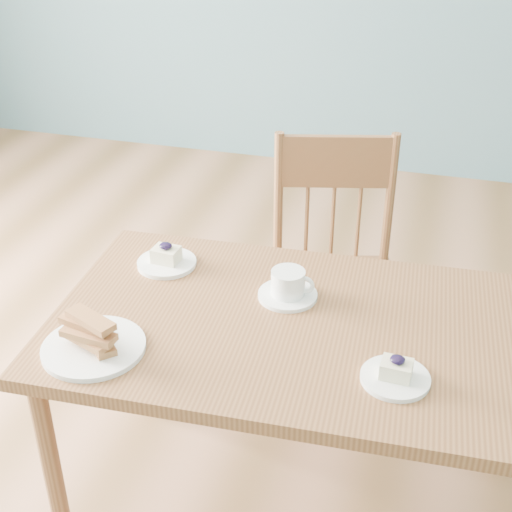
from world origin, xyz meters
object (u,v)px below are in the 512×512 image
coffee_cup (288,286)px  biscotti_plate (93,339)px  dining_chair (333,273)px  dining_table (305,346)px  cheesecake_plate_near (396,374)px  cheesecake_plate_far (167,259)px

coffee_cup → biscotti_plate: bearing=-138.7°
dining_chair → biscotti_plate: bearing=-131.0°
dining_table → biscotti_plate: 0.52m
biscotti_plate → coffee_cup: bearing=41.6°
dining_chair → cheesecake_plate_near: size_ratio=5.84×
cheesecake_plate_far → dining_table: bearing=-21.5°
dining_chair → biscotti_plate: (-0.42, -0.84, 0.24)m
dining_chair → cheesecake_plate_near: bearing=-85.0°
dining_table → coffee_cup: (-0.07, 0.11, 0.10)m
dining_chair → cheesecake_plate_near: (0.26, -0.75, 0.23)m
cheesecake_plate_near → coffee_cup: bearing=139.6°
coffee_cup → biscotti_plate: (-0.38, -0.34, -0.00)m
cheesecake_plate_near → biscotti_plate: size_ratio=0.64×
dining_table → cheesecake_plate_near: 0.29m
cheesecake_plate_near → cheesecake_plate_far: (-0.67, 0.32, 0.00)m
dining_table → cheesecake_plate_far: (-0.43, 0.17, 0.08)m
dining_chair → coffee_cup: size_ratio=5.81×
dining_table → coffee_cup: coffee_cup is taller
dining_table → cheesecake_plate_near: cheesecake_plate_near is taller
cheesecake_plate_near → cheesecake_plate_far: 0.74m
coffee_cup → cheesecake_plate_far: bearing=169.5°
dining_table → cheesecake_plate_near: (0.23, -0.15, 0.08)m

